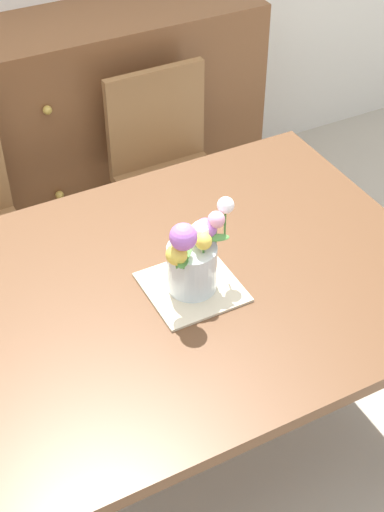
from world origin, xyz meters
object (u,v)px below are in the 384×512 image
at_px(dining_table, 174,308).
at_px(chair_right, 169,167).
at_px(flower_vase, 194,256).
at_px(dresser, 103,127).

relative_size(dining_table, chair_right, 1.70).
xyz_separation_m(dining_table, chair_right, (0.42, 0.89, -0.17)).
relative_size(chair_right, flower_vase, 3.27).
bearing_deg(chair_right, dresser, -76.20).
relative_size(dresser, flower_vase, 5.11).
bearing_deg(dining_table, dresser, 76.88).
height_order(dining_table, dresser, dresser).
distance_m(dining_table, flower_vase, 0.22).
xyz_separation_m(dining_table, flower_vase, (0.04, -0.04, 0.21)).
distance_m(chair_right, dresser, 0.46).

